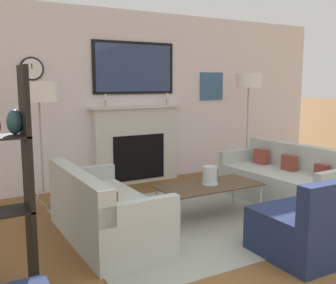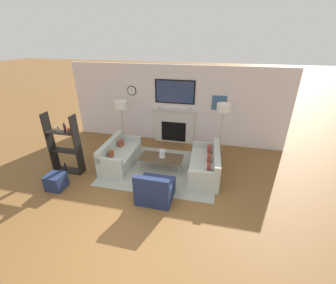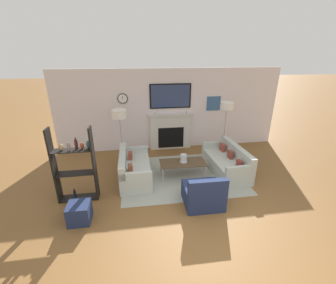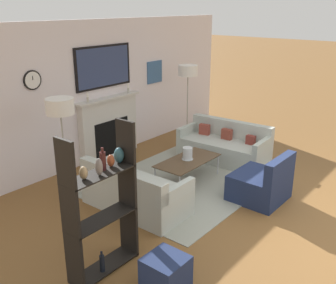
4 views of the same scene
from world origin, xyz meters
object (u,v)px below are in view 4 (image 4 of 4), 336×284
armchair (262,184)px  shelf_unit (102,202)px  ottoman (166,274)px  couch_left (134,193)px  floor_lamp_left (60,108)px  couch_right (224,147)px  hurricane_candle (188,154)px  floor_lamp_right (188,72)px  coffee_table (188,161)px

armchair → shelf_unit: shelf_unit is taller
shelf_unit → ottoman: size_ratio=4.06×
couch_left → floor_lamp_left: floor_lamp_left is taller
couch_left → armchair: armchair is taller
couch_left → ottoman: couch_left is taller
armchair → couch_right: bearing=51.0°
ottoman → hurricane_candle: bearing=31.7°
couch_right → armchair: bearing=-129.0°
armchair → couch_left: bearing=138.2°
shelf_unit → floor_lamp_right: bearing=24.3°
coffee_table → hurricane_candle: (0.02, 0.03, 0.12)m
armchair → shelf_unit: size_ratio=0.48×
couch_right → ottoman: 3.96m
coffee_table → couch_left: bearing=178.7°
coffee_table → floor_lamp_left: 2.33m
floor_lamp_left → couch_right: bearing=-21.8°
couch_right → floor_lamp_right: 1.80m
floor_lamp_left → shelf_unit: size_ratio=0.94×
couch_left → floor_lamp_right: 3.43m
couch_right → floor_lamp_right: bearing=73.7°
ottoman → coffee_table: bearing=31.4°
armchair → ottoman: size_ratio=1.95×
couch_right → ottoman: bearing=-157.8°
armchair → floor_lamp_left: floor_lamp_left is taller
hurricane_candle → couch_right: bearing=0.2°
armchair → ottoman: (-2.58, -0.15, -0.06)m
couch_right → shelf_unit: size_ratio=1.03×
couch_left → floor_lamp_right: bearing=21.9°
hurricane_candle → shelf_unit: (-2.58, -0.70, 0.37)m
hurricane_candle → ottoman: 2.86m
floor_lamp_left → floor_lamp_right: bearing=0.0°
couch_right → floor_lamp_right: (0.34, 1.17, 1.32)m
shelf_unit → ottoman: shelf_unit is taller
couch_right → hurricane_candle: bearing=-179.8°
couch_left → floor_lamp_left: size_ratio=1.00×
floor_lamp_left → shelf_unit: shelf_unit is taller
floor_lamp_right → shelf_unit: size_ratio=1.01×
hurricane_candle → ottoman: hurricane_candle is taller
hurricane_candle → coffee_table: bearing=-131.6°
couch_left → coffee_table: couch_left is taller
armchair → hurricane_candle: bearing=96.8°
couch_right → floor_lamp_left: floor_lamp_left is taller
armchair → floor_lamp_right: size_ratio=0.47×
couch_right → floor_lamp_left: bearing=158.2°
couch_right → shelf_unit: 3.94m
coffee_table → ottoman: bearing=-148.6°
couch_right → hurricane_candle: size_ratio=8.27×
couch_left → floor_lamp_left: (-0.35, 1.18, 1.20)m
couch_right → hurricane_candle: couch_right is taller
hurricane_candle → floor_lamp_left: floor_lamp_left is taller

